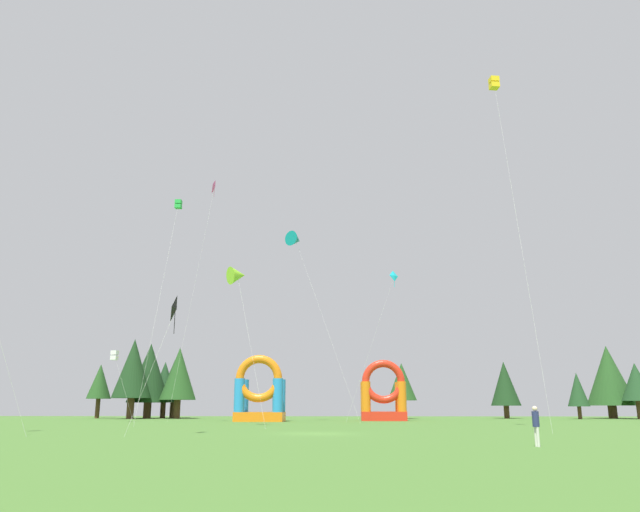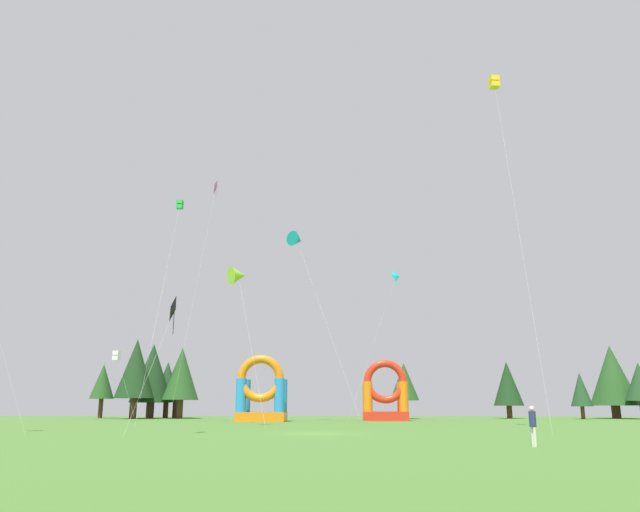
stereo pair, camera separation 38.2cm
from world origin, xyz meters
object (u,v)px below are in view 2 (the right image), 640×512
object	(u,v)px
kite_black_diamond	(176,311)
kite_pink_diamond	(217,190)
kite_cyan_diamond	(396,278)
inflatable_orange_dome	(385,398)
person_far_side	(533,422)
kite_yellow_box	(494,84)
kite_green_box	(180,206)
kite_white_box	(117,356)
kite_teal_delta	(297,240)
kite_lime_delta	(238,276)
inflatable_blue_arch	(261,396)

from	to	relation	value
kite_black_diamond	kite_pink_diamond	xyz separation A→B (m)	(-5.11, 32.13, 19.50)
kite_cyan_diamond	inflatable_orange_dome	world-z (taller)	kite_cyan_diamond
person_far_side	kite_yellow_box	bearing A→B (deg)	-28.40
kite_yellow_box	kite_pink_diamond	xyz separation A→B (m)	(-27.24, 24.67, 0.60)
kite_yellow_box	kite_cyan_diamond	size ratio (longest dim) A/B	1.68
kite_pink_diamond	person_far_side	world-z (taller)	kite_pink_diamond
kite_black_diamond	inflatable_orange_dome	size ratio (longest dim) A/B	1.19
kite_pink_diamond	kite_cyan_diamond	bearing A→B (deg)	-7.30
kite_green_box	kite_white_box	bearing A→B (deg)	150.79
kite_teal_delta	kite_cyan_diamond	world-z (taller)	kite_teal_delta
kite_yellow_box	kite_lime_delta	bearing A→B (deg)	161.63
kite_yellow_box	person_far_side	world-z (taller)	kite_yellow_box
kite_yellow_box	inflatable_blue_arch	size ratio (longest dim) A/B	3.88
kite_teal_delta	inflatable_orange_dome	distance (m)	20.25
kite_teal_delta	kite_white_box	distance (m)	22.52
kite_yellow_box	person_far_side	xyz separation A→B (m)	(-3.89, -16.93, -25.17)
kite_lime_delta	inflatable_orange_dome	bearing A→B (deg)	55.65
kite_lime_delta	person_far_side	world-z (taller)	kite_lime_delta
kite_white_box	person_far_side	world-z (taller)	kite_white_box
inflatable_blue_arch	kite_green_box	bearing A→B (deg)	-135.66
kite_black_diamond	inflatable_blue_arch	bearing A→B (deg)	87.89
kite_black_diamond	inflatable_blue_arch	size ratio (longest dim) A/B	1.14
kite_yellow_box	kite_white_box	distance (m)	44.74
kite_white_box	inflatable_blue_arch	xyz separation A→B (m)	(14.59, 3.79, -4.08)
kite_white_box	kite_pink_diamond	world-z (taller)	kite_pink_diamond
inflatable_orange_dome	inflatable_blue_arch	distance (m)	13.94
kite_pink_diamond	kite_lime_delta	bearing A→B (deg)	-70.64
kite_yellow_box	kite_teal_delta	distance (m)	28.23
kite_pink_diamond	inflatable_blue_arch	distance (m)	25.05
kite_yellow_box	kite_pink_diamond	distance (m)	36.76
kite_white_box	inflatable_orange_dome	world-z (taller)	kite_white_box
person_far_side	kite_lime_delta	bearing A→B (deg)	20.17
kite_yellow_box	kite_white_box	bearing A→B (deg)	152.16
inflatable_orange_dome	inflatable_blue_arch	size ratio (longest dim) A/B	0.96
kite_lime_delta	inflatable_orange_dome	distance (m)	25.74
kite_lime_delta	person_far_side	bearing A→B (deg)	-54.38
kite_black_diamond	inflatable_orange_dome	distance (m)	37.28
kite_cyan_diamond	person_far_side	world-z (taller)	kite_cyan_diamond
kite_lime_delta	inflatable_blue_arch	distance (m)	18.49
inflatable_orange_dome	kite_white_box	bearing A→B (deg)	-164.53
kite_cyan_diamond	kite_white_box	xyz separation A→B (m)	(-29.17, -3.19, -8.58)
kite_teal_delta	person_far_side	world-z (taller)	kite_teal_delta
kite_teal_delta	person_far_side	distance (m)	44.54
kite_yellow_box	inflatable_orange_dome	size ratio (longest dim) A/B	4.04
kite_pink_diamond	person_far_side	distance (m)	54.22
kite_cyan_diamond	kite_white_box	bearing A→B (deg)	-173.75
kite_lime_delta	kite_teal_delta	bearing A→B (deg)	75.32
kite_yellow_box	kite_teal_delta	world-z (taller)	kite_yellow_box
kite_cyan_diamond	kite_white_box	size ratio (longest dim) A/B	2.22
kite_lime_delta	kite_black_diamond	size ratio (longest dim) A/B	1.69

